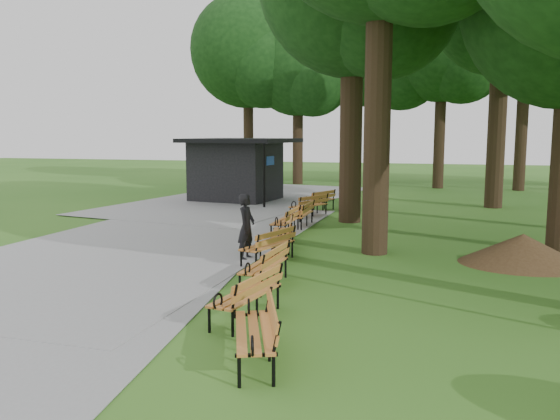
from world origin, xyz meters
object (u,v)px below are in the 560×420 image
(lamp_post, at_px, (247,158))
(bench_8, at_px, (318,201))
(bench_4, at_px, (282,233))
(lawn_tree_4, at_px, (503,3))
(bench_5, at_px, (285,221))
(bench_6, at_px, (301,214))
(person, at_px, (246,227))
(bench_2, at_px, (264,266))
(bench_7, at_px, (309,206))
(bench_1, at_px, (246,295))
(dirt_mound, at_px, (523,249))
(bench_0, at_px, (254,332))
(kiosk, at_px, (236,170))
(bench_3, at_px, (268,245))

(lamp_post, height_order, bench_8, lamp_post)
(bench_4, xyz_separation_m, lawn_tree_4, (6.55, 11.11, 8.15))
(bench_5, distance_m, lawn_tree_4, 13.96)
(bench_6, height_order, lawn_tree_4, lawn_tree_4)
(person, distance_m, bench_4, 1.69)
(bench_4, bearing_deg, lamp_post, -169.32)
(bench_2, height_order, bench_8, same)
(bench_7, height_order, bench_8, same)
(bench_1, bearing_deg, bench_2, -160.66)
(person, bearing_deg, dirt_mound, -76.95)
(bench_8, bearing_deg, lamp_post, -95.17)
(bench_6, xyz_separation_m, bench_7, (-0.25, 2.39, 0.00))
(bench_0, bearing_deg, bench_6, 170.06)
(kiosk, xyz_separation_m, bench_4, (5.14, -10.60, -1.04))
(bench_5, bearing_deg, bench_7, -177.86)
(person, relative_size, kiosk, 0.36)
(bench_2, xyz_separation_m, bench_4, (-0.67, 3.89, 0.00))
(bench_1, relative_size, lawn_tree_4, 0.16)
(bench_3, bearing_deg, dirt_mound, 120.97)
(dirt_mound, height_order, lawn_tree_4, lawn_tree_4)
(bench_3, relative_size, bench_8, 1.00)
(bench_2, distance_m, bench_6, 7.77)
(bench_1, height_order, bench_4, same)
(bench_6, distance_m, bench_8, 4.14)
(bench_1, xyz_separation_m, bench_4, (-1.01, 6.11, 0.00))
(person, xyz_separation_m, bench_2, (1.17, -2.33, -0.41))
(bench_4, relative_size, bench_6, 1.00)
(person, bearing_deg, kiosk, 23.10)
(lamp_post, relative_size, bench_4, 1.51)
(kiosk, bearing_deg, bench_6, -46.38)
(bench_8, bearing_deg, bench_3, 25.08)
(bench_3, xyz_separation_m, bench_4, (-0.11, 1.75, 0.00))
(kiosk, relative_size, bench_1, 2.50)
(lawn_tree_4, bearing_deg, bench_2, -111.42)
(dirt_mound, height_order, bench_0, bench_0)
(bench_1, bearing_deg, lawn_tree_4, 172.71)
(dirt_mound, xyz_separation_m, bench_1, (-5.24, -5.84, 0.06))
(kiosk, height_order, lawn_tree_4, lawn_tree_4)
(person, bearing_deg, bench_0, -158.23)
(bench_7, relative_size, bench_8, 1.00)
(person, relative_size, bench_7, 0.90)
(bench_1, xyz_separation_m, bench_6, (-1.36, 9.92, 0.00))
(kiosk, height_order, bench_0, kiosk)
(dirt_mound, height_order, bench_1, bench_1)
(kiosk, height_order, bench_2, kiosk)
(lamp_post, bearing_deg, bench_6, -56.49)
(kiosk, xyz_separation_m, lamp_post, (0.83, -0.80, 0.60))
(bench_4, distance_m, bench_8, 7.97)
(kiosk, bearing_deg, bench_7, -35.65)
(lamp_post, bearing_deg, bench_7, -44.04)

